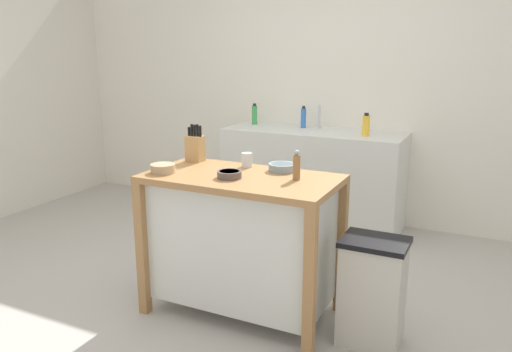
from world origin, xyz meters
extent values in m
plane|color=#ADA8A0|center=(0.00, 0.00, 0.00)|extent=(6.88, 6.88, 0.00)
cube|color=silver|center=(0.00, 2.04, 1.30)|extent=(5.88, 0.10, 2.60)
cube|color=silver|center=(-2.94, 0.72, 1.30)|extent=(0.10, 2.64, 2.60)
cube|color=#9E7042|center=(0.09, -0.08, 0.88)|extent=(1.16, 0.63, 0.04)
cube|color=silver|center=(0.09, -0.08, 0.48)|extent=(1.06, 0.53, 0.76)
cube|color=#9E7042|center=(-0.46, -0.36, 0.43)|extent=(0.06, 0.06, 0.86)
cube|color=#9E7042|center=(0.65, -0.36, 0.43)|extent=(0.06, 0.06, 0.86)
cube|color=#9E7042|center=(-0.46, 0.20, 0.43)|extent=(0.06, 0.06, 0.86)
cube|color=#9E7042|center=(0.65, 0.20, 0.43)|extent=(0.06, 0.06, 0.86)
cube|color=tan|center=(-0.37, 0.13, 0.99)|extent=(0.11, 0.09, 0.17)
cylinder|color=black|center=(-0.41, 0.13, 1.10)|extent=(0.02, 0.02, 0.06)
cylinder|color=black|center=(-0.39, 0.13, 1.11)|extent=(0.02, 0.02, 0.08)
cylinder|color=black|center=(-0.37, 0.13, 1.11)|extent=(0.02, 0.02, 0.08)
cylinder|color=black|center=(-0.35, 0.13, 1.11)|extent=(0.02, 0.02, 0.08)
cylinder|color=black|center=(-0.32, 0.13, 1.11)|extent=(0.02, 0.02, 0.07)
cylinder|color=tan|center=(-0.37, -0.23, 0.93)|extent=(0.15, 0.15, 0.05)
cylinder|color=brown|center=(-0.37, -0.23, 0.95)|extent=(0.12, 0.12, 0.01)
cylinder|color=#564C47|center=(0.06, -0.17, 0.92)|extent=(0.15, 0.15, 0.04)
cylinder|color=#342D2A|center=(0.06, -0.17, 0.94)|extent=(0.12, 0.12, 0.01)
cylinder|color=gray|center=(0.27, 0.13, 0.92)|extent=(0.17, 0.17, 0.05)
cylinder|color=#49555B|center=(0.27, 0.13, 0.95)|extent=(0.14, 0.14, 0.01)
cylinder|color=silver|center=(0.02, 0.13, 0.95)|extent=(0.07, 0.07, 0.09)
cylinder|color=olive|center=(0.43, -0.03, 0.97)|extent=(0.04, 0.04, 0.15)
sphere|color=#99999E|center=(0.43, -0.03, 1.06)|extent=(0.03, 0.03, 0.03)
cube|color=#B7B2A8|center=(0.92, -0.08, 0.30)|extent=(0.34, 0.26, 0.60)
cube|color=black|center=(0.92, -0.08, 0.61)|extent=(0.36, 0.28, 0.03)
cube|color=silver|center=(-0.08, 1.69, 0.45)|extent=(1.66, 0.60, 0.90)
cube|color=silver|center=(-0.08, 1.67, 0.88)|extent=(0.44, 0.36, 0.03)
cylinder|color=#B7BCC1|center=(-0.08, 1.83, 1.01)|extent=(0.02, 0.02, 0.22)
cylinder|color=blue|center=(-0.22, 1.80, 0.99)|extent=(0.05, 0.05, 0.18)
cylinder|color=black|center=(-0.22, 1.80, 1.09)|extent=(0.03, 0.03, 0.02)
cylinder|color=yellow|center=(0.42, 1.62, 0.99)|extent=(0.06, 0.06, 0.18)
cylinder|color=black|center=(0.42, 1.62, 1.08)|extent=(0.04, 0.04, 0.02)
cylinder|color=green|center=(-0.74, 1.80, 0.99)|extent=(0.05, 0.05, 0.18)
cylinder|color=black|center=(-0.74, 1.80, 1.09)|extent=(0.03, 0.03, 0.02)
camera|label=1|loc=(1.47, -2.71, 1.66)|focal=35.72mm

